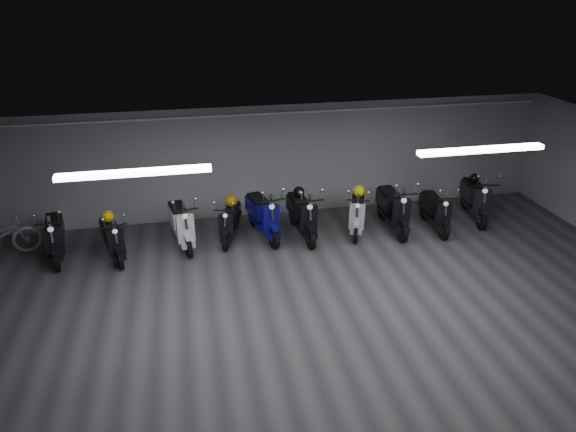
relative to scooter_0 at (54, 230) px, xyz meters
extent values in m
cube|color=#38383A|center=(5.09, -3.61, -0.68)|extent=(14.00, 10.00, 0.01)
cube|color=gray|center=(5.09, -3.61, 2.13)|extent=(14.00, 10.00, 0.01)
cube|color=gray|center=(5.09, 1.39, 0.73)|extent=(14.00, 0.01, 2.80)
cube|color=white|center=(2.09, -2.61, 2.07)|extent=(2.40, 0.18, 0.08)
cube|color=white|center=(8.09, -2.61, 2.07)|extent=(2.40, 0.18, 0.08)
cylinder|color=white|center=(5.09, 1.31, 1.95)|extent=(13.60, 0.05, 0.05)
sphere|color=#EEAE0E|center=(1.14, -0.03, 0.22)|extent=(0.27, 0.27, 0.27)
sphere|color=black|center=(5.39, 0.21, 0.35)|extent=(0.26, 0.26, 0.26)
sphere|color=#B8780A|center=(3.82, 0.32, 0.21)|extent=(0.29, 0.29, 0.29)
sphere|color=yellow|center=(6.84, 0.16, 0.28)|extent=(0.29, 0.29, 0.29)
sphere|color=black|center=(9.91, 0.30, 0.32)|extent=(0.23, 0.23, 0.23)
camera|label=1|loc=(2.94, -10.57, 4.85)|focal=32.05mm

